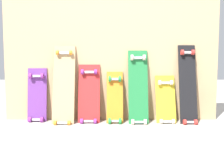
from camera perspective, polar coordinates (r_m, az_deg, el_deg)
The scene contains 9 objects.
ground_plane at distance 3.09m, azimuth 0.00°, elevation -7.79°, with size 12.00×12.00×0.00m, color #B2AAA0.
plywood_wall_panel at distance 3.08m, azimuth 0.01°, elevation 8.27°, with size 2.43×0.04×1.72m, color tan.
skateboard_purple at distance 3.15m, azimuth -15.39°, elevation -2.80°, with size 0.21×0.15×0.66m.
skateboard_natural at distance 3.00m, azimuth -9.99°, elevation -0.75°, with size 0.24×0.28×0.92m.
skateboard_red at distance 3.00m, azimuth -4.69°, elevation -2.66°, with size 0.24×0.22×0.71m.
skateboard_orange at distance 2.98m, azimuth 0.81°, elevation -3.42°, with size 0.18×0.24×0.62m.
skateboard_green at distance 2.97m, azimuth 5.79°, elevation -1.20°, with size 0.22×0.27×0.86m.
skateboard_yellow at distance 3.05m, azimuth 11.53°, elevation -3.82°, with size 0.21×0.23×0.59m.
skateboard_black at distance 3.07m, azimuth 16.01°, elevation -0.62°, with size 0.19×0.27×0.92m.
Camera 1 is at (0.01, -3.01, 0.70)m, focal length 43.11 mm.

